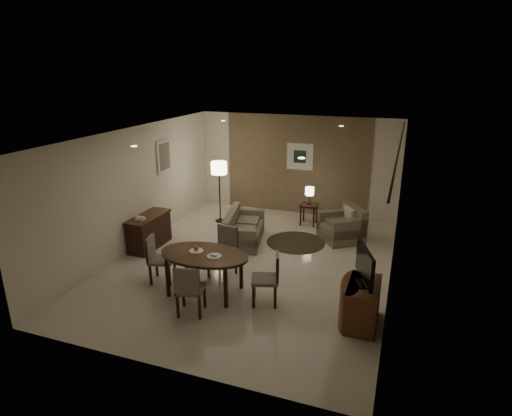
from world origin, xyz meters
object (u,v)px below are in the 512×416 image
at_px(tv_cabinet, 363,304).
at_px(chair_far, 222,253).
at_px(chair_left, 162,259).
at_px(armchair, 342,224).
at_px(sofa, 244,227).
at_px(floor_lamp, 220,192).
at_px(dining_table, 205,273).
at_px(chair_right, 265,279).
at_px(console_desk, 149,231).
at_px(chair_near, 191,288).
at_px(side_table, 309,214).

height_order(tv_cabinet, chair_far, chair_far).
height_order(chair_left, armchair, chair_left).
bearing_deg(sofa, floor_lamp, 33.46).
distance_m(chair_far, chair_left, 1.14).
relative_size(dining_table, chair_right, 1.77).
bearing_deg(sofa, console_desk, 105.81).
relative_size(chair_near, sofa, 0.59).
bearing_deg(chair_far, dining_table, -84.21).
distance_m(console_desk, chair_left, 1.76).
distance_m(tv_cabinet, floor_lamp, 5.46).
relative_size(chair_near, chair_far, 0.94).
bearing_deg(chair_near, dining_table, -96.76).
xyz_separation_m(chair_right, armchair, (0.81, 3.28, -0.06)).
xyz_separation_m(chair_near, floor_lamp, (-1.37, 4.22, 0.35)).
xyz_separation_m(console_desk, floor_lamp, (0.81, 2.09, 0.43)).
xyz_separation_m(console_desk, chair_far, (2.12, -0.74, 0.11)).
bearing_deg(dining_table, console_desk, 145.55).
xyz_separation_m(console_desk, chair_near, (2.18, -2.13, 0.08)).
distance_m(console_desk, chair_right, 3.52).
distance_m(sofa, side_table, 2.01).
relative_size(dining_table, sofa, 1.06).
distance_m(dining_table, floor_lamp, 3.78).
bearing_deg(floor_lamp, chair_right, -55.49).
distance_m(chair_right, side_table, 4.08).
relative_size(dining_table, chair_far, 1.68).
bearing_deg(armchair, dining_table, -66.68).
bearing_deg(floor_lamp, tv_cabinet, -41.36).
bearing_deg(chair_right, floor_lamp, -162.97).
relative_size(chair_near, armchair, 1.01).
distance_m(sofa, floor_lamp, 1.60).
bearing_deg(chair_right, side_table, 164.71).
height_order(tv_cabinet, floor_lamp, floor_lamp).
bearing_deg(armchair, sofa, -104.44).
xyz_separation_m(dining_table, chair_near, (0.08, -0.69, 0.07)).
relative_size(dining_table, side_table, 2.98).
relative_size(chair_right, sofa, 0.60).
xyz_separation_m(console_desk, tv_cabinet, (4.89, -1.50, -0.03)).
bearing_deg(dining_table, floor_lamp, 110.01).
bearing_deg(console_desk, dining_table, -34.45).
distance_m(chair_far, armchair, 3.23).
distance_m(tv_cabinet, chair_near, 2.79).
height_order(console_desk, floor_lamp, floor_lamp).
bearing_deg(dining_table, chair_far, 87.58).
bearing_deg(chair_far, console_desk, 169.08).
distance_m(tv_cabinet, chair_far, 2.87).
relative_size(console_desk, floor_lamp, 0.75).
xyz_separation_m(dining_table, chair_far, (0.03, 0.70, 0.10)).
relative_size(chair_left, armchair, 1.00).
height_order(dining_table, armchair, armchair).
distance_m(chair_near, sofa, 3.16).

